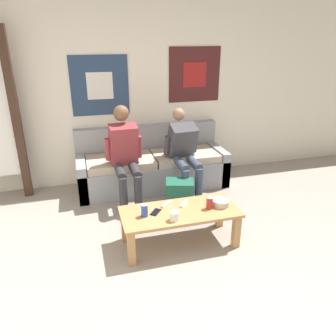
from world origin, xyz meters
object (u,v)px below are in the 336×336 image
Objects in this scene: backpack at (180,197)px; game_controller_near_left at (184,204)px; drink_can_blue at (144,210)px; pillar_candle at (174,216)px; couch at (152,167)px; drink_can_red at (209,203)px; game_controller_near_right at (167,204)px; coffee_table at (180,216)px; person_seated_teen at (184,151)px; cell_phone at (156,212)px; person_seated_adult at (125,153)px; ceramic_bowl at (221,202)px.

game_controller_near_left reaches higher than backpack.
pillar_candle is at bearing -30.37° from drink_can_blue.
couch is 1.39m from game_controller_near_left.
drink_can_red is 0.44m from game_controller_near_right.
backpack is at bearing 97.32° from drink_can_red.
game_controller_near_left is at bearing 53.73° from coffee_table.
game_controller_near_left and game_controller_near_right have the same top height.
pillar_candle is 0.73× the size of game_controller_near_right.
backpack is (-0.20, -0.47, -0.42)m from person_seated_teen.
game_controller_near_right is at bearing 38.36° from cell_phone.
game_controller_near_right is (-0.51, -0.99, -0.21)m from person_seated_teen.
backpack is at bearing 59.39° from game_controller_near_right.
coffee_table is at bearing -126.27° from game_controller_near_left.
person_seated_teen is at bearing -45.50° from couch.
game_controller_near_right is at bearing 29.67° from drink_can_blue.
coffee_table is at bearing -109.96° from person_seated_teen.
person_seated_adult is 1.09× the size of person_seated_teen.
cell_phone is (-0.68, 0.04, -0.03)m from ceramic_bowl.
drink_can_blue is at bearing 149.63° from pillar_candle.
drink_can_blue is (-0.80, -0.00, 0.02)m from ceramic_bowl.
game_controller_near_right is (-0.16, -1.35, 0.12)m from couch.
person_seated_teen is at bearing 62.72° from game_controller_near_right.
pillar_candle is at bearing -111.83° from person_seated_teen.
ceramic_bowl is at bearing 12.64° from drink_can_red.
drink_can_blue is 0.46m from game_controller_near_left.
coffee_table is 9.57× the size of drink_can_red.
couch is 1.50m from cell_phone.
game_controller_near_right is (-0.40, 0.18, -0.05)m from drink_can_red.
coffee_table is 1.24m from person_seated_teen.
couch is 1.55m from ceramic_bowl.
coffee_table is (-0.06, -1.49, 0.04)m from couch.
couch is 1.67m from pillar_candle.
ceramic_bowl is (0.38, -1.50, 0.14)m from couch.
pillar_candle reaches higher than coffee_table.
person_seated_adult is at bearing 108.91° from coffee_table.
backpack is 2.68× the size of cell_phone.
game_controller_near_right is (-0.31, -0.52, 0.21)m from backpack.
person_seated_teen is (0.41, 1.13, 0.29)m from coffee_table.
drink_can_red is 0.27m from game_controller_near_left.
ceramic_bowl is 1.51× the size of drink_can_blue.
game_controller_near_left is (0.18, 0.27, -0.03)m from pillar_candle.
drink_can_red reaches higher than backpack.
game_controller_near_left is at bearing 13.72° from cell_phone.
game_controller_near_left is at bearing 14.61° from drink_can_blue.
couch reaches higher than drink_can_blue.
game_controller_near_left is 0.88× the size of cell_phone.
couch is at bearing 42.45° from person_seated_adult.
coffee_table is 0.19m from game_controller_near_right.
game_controller_near_left is (-0.22, 0.15, -0.05)m from drink_can_red.
drink_can_blue is 0.89× the size of game_controller_near_right.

